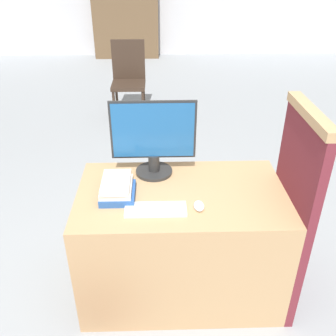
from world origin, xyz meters
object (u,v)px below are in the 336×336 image
at_px(keyboard, 156,209).
at_px(far_chair, 129,76).
at_px(monitor, 153,138).
at_px(mouse, 199,206).
at_px(book_stack, 117,189).

xyz_separation_m(keyboard, far_chair, (-0.36, 3.30, -0.22)).
distance_m(monitor, mouse, 0.52).
xyz_separation_m(monitor, keyboard, (0.01, -0.41, -0.24)).
bearing_deg(keyboard, far_chair, 96.23).
xyz_separation_m(keyboard, book_stack, (-0.22, 0.15, 0.04)).
bearing_deg(mouse, keyboard, -175.95).
bearing_deg(book_stack, keyboard, -34.42).
bearing_deg(far_chair, mouse, -113.36).
bearing_deg(monitor, far_chair, 96.91).
bearing_deg(mouse, book_stack, 163.71).
relative_size(book_stack, far_chair, 0.26).
relative_size(keyboard, far_chair, 0.34).
bearing_deg(mouse, far_chair, 100.36).
relative_size(mouse, book_stack, 0.37).
bearing_deg(mouse, monitor, 122.54).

